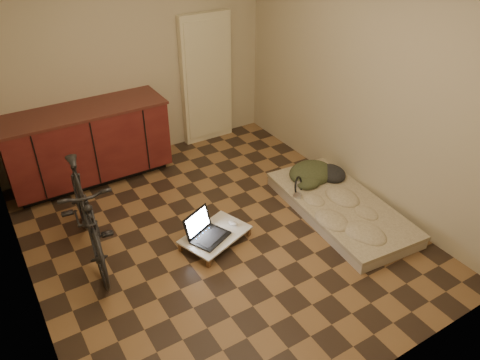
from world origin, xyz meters
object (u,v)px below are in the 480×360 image
futon (340,207)px  lap_desk (215,235)px  bicycle (85,209)px  laptop (206,232)px

futon → lap_desk: futon is taller
futon → lap_desk: 1.41m
bicycle → laptop: (0.98, -0.48, -0.35)m
lap_desk → bicycle: bearing=136.0°
futon → bicycle: bearing=167.4°
bicycle → futon: size_ratio=0.88×
bicycle → futon: bearing=-12.1°
bicycle → lap_desk: bearing=-19.4°
bicycle → lap_desk: size_ratio=2.07×
futon → laptop: 1.51m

